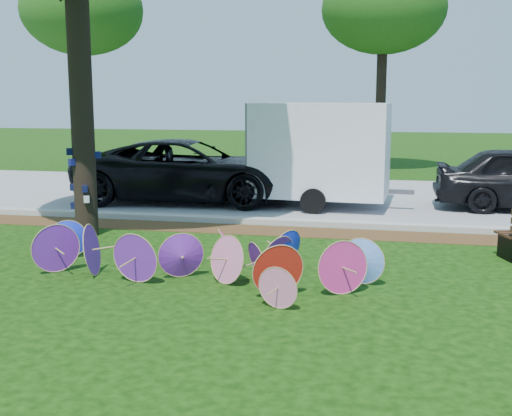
{
  "coord_description": "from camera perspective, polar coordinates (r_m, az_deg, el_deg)",
  "views": [
    {
      "loc": [
        2.62,
        -8.04,
        2.66
      ],
      "look_at": [
        0.5,
        2.0,
        0.9
      ],
      "focal_mm": 45.0,
      "sensor_mm": 36.0,
      "label": 1
    }
  ],
  "objects": [
    {
      "name": "black_van",
      "position": [
        16.71,
        -5.98,
        3.3
      ],
      "size": [
        5.99,
        3.11,
        1.61
      ],
      "primitive_type": "imported",
      "rotation": [
        0.0,
        0.0,
        1.65
      ],
      "color": "black",
      "rests_on": "ground"
    },
    {
      "name": "cargo_trailer",
      "position": [
        15.82,
        5.82,
        5.19
      ],
      "size": [
        3.32,
        2.21,
        2.85
      ],
      "primitive_type": "cube",
      "rotation": [
        0.0,
        0.0,
        -0.06
      ],
      "color": "white",
      "rests_on": "ground"
    },
    {
      "name": "curb",
      "position": [
        13.74,
        0.72,
        -1.18
      ],
      "size": [
        90.0,
        0.3,
        0.12
      ],
      "primitive_type": "cube",
      "color": "#B7B5AD",
      "rests_on": "ground"
    },
    {
      "name": "parasol_pile",
      "position": [
        9.53,
        -4.28,
        -4.27
      ],
      "size": [
        5.54,
        2.5,
        0.81
      ],
      "color": "#5C91F5",
      "rests_on": "ground"
    },
    {
      "name": "mulch_strip",
      "position": [
        13.08,
        0.12,
        -1.98
      ],
      "size": [
        90.0,
        1.0,
        0.01
      ],
      "primitive_type": "cube",
      "color": "#472D16",
      "rests_on": "ground"
    },
    {
      "name": "street",
      "position": [
        17.79,
        3.32,
        1.12
      ],
      "size": [
        90.0,
        8.0,
        0.01
      ],
      "primitive_type": "cube",
      "color": "gray",
      "rests_on": "ground"
    },
    {
      "name": "bg_trees",
      "position": [
        23.01,
        10.04,
        17.33
      ],
      "size": [
        24.41,
        6.09,
        7.4
      ],
      "color": "black",
      "rests_on": "ground"
    },
    {
      "name": "ground",
      "position": [
        8.86,
        -5.9,
        -7.78
      ],
      "size": [
        90.0,
        90.0,
        0.0
      ],
      "primitive_type": "plane",
      "color": "black",
      "rests_on": "ground"
    }
  ]
}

